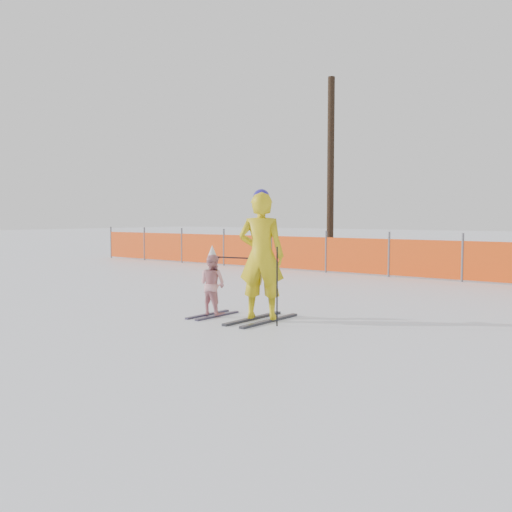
% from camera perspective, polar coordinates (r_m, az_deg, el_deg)
% --- Properties ---
extents(ground, '(120.00, 120.00, 0.00)m').
position_cam_1_polar(ground, '(9.39, -1.87, -6.27)').
color(ground, white).
rests_on(ground, ground).
extents(adult, '(0.86, 1.45, 2.10)m').
position_cam_1_polar(adult, '(9.05, 0.53, 0.08)').
color(adult, black).
rests_on(adult, ground).
extents(child, '(0.49, 1.03, 1.19)m').
position_cam_1_polar(child, '(9.57, -4.38, -2.79)').
color(child, black).
rests_on(child, ground).
extents(ski_poles, '(1.26, 0.20, 1.21)m').
position_cam_1_polar(ski_poles, '(8.88, 0.58, -1.99)').
color(ski_poles, black).
rests_on(ski_poles, ground).
extents(safety_fence, '(17.59, 0.06, 1.25)m').
position_cam_1_polar(safety_fence, '(17.73, 3.44, 0.38)').
color(safety_fence, '#595960').
rests_on(safety_fence, ground).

